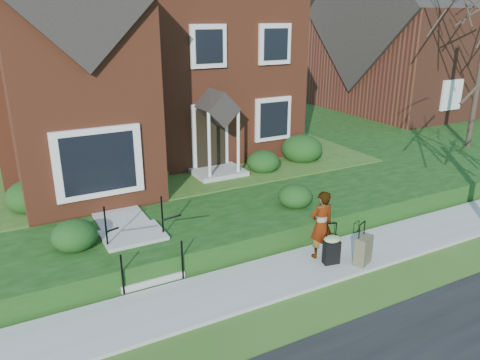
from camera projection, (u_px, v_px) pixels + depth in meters
ground at (276, 278)px, 10.35m from camera, size 120.00×120.00×0.00m
sidewalk at (276, 277)px, 10.34m from camera, size 60.00×1.60×0.08m
terrace at (221, 137)px, 21.09m from camera, size 44.00×20.00×0.60m
walkway at (106, 198)px, 13.18m from camera, size 1.20×6.00×0.06m
main_house at (129, 22)px, 16.49m from camera, size 10.40×10.20×9.40m
neighbour_house at (422, 20)px, 24.87m from camera, size 9.40×8.00×9.20m
front_steps at (139, 250)px, 10.61m from camera, size 1.40×2.02×1.50m
foundation_shrubs at (209, 171)px, 14.20m from camera, size 10.33×4.59×1.02m
woman at (321, 225)px, 10.85m from camera, size 0.63×0.43×1.65m
suitcase_black at (332, 248)px, 10.70m from camera, size 0.47×0.41×0.99m
suitcase_olive at (363, 250)px, 10.70m from camera, size 0.53×0.43×1.01m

